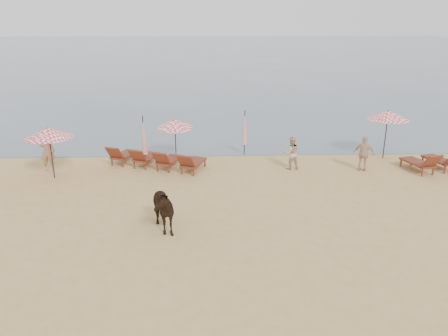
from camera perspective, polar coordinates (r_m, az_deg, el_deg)
The scene contains 13 objects.
ground at distance 13.11m, azimuth 0.69°, elevation -11.82°, with size 120.00×120.00×0.00m, color tan.
sea at distance 91.47m, azimuth -1.51°, elevation 14.99°, with size 160.00×140.00×0.06m, color #51606B.
lounger_cluster_left at distance 20.65m, azimuth -8.93°, elevation 1.29°, with size 4.73×3.31×0.69m.
lounger_cluster_right at distance 22.13m, azimuth 25.60°, elevation 0.84°, with size 2.43×2.38×0.71m.
umbrella_open_left_a at distance 20.09m, azimuth -21.94°, elevation 4.29°, with size 2.01×2.01×2.29m.
umbrella_open_left_b at distance 21.23m, azimuth -6.44°, elevation 5.80°, with size 1.70×1.73×2.17m.
umbrella_open_right at distance 22.84m, azimuth 20.64°, elevation 6.50°, with size 2.01×2.01×2.45m.
umbrella_closed_left at distance 20.74m, azimuth -10.44°, elevation 4.18°, with size 0.29×0.29×2.42m.
umbrella_closed_right at distance 22.13m, azimuth 2.71°, elevation 5.28°, with size 0.28×0.28×2.33m.
cow at distance 14.57m, azimuth -8.49°, elevation -5.19°, with size 0.85×1.87×1.58m, color black.
beachgoer_left at distance 21.50m, azimuth -22.10°, elevation 2.05°, with size 0.68×0.45×1.86m, color tan.
beachgoer_right_a at distance 20.40m, azimuth 8.78°, elevation 1.95°, with size 0.76×0.59×1.56m, color tan.
beachgoer_right_b at distance 20.93m, azimuth 17.81°, elevation 1.79°, with size 0.96×0.40×1.64m, color tan.
Camera 1 is at (-0.50, -11.22, 6.76)m, focal length 35.00 mm.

